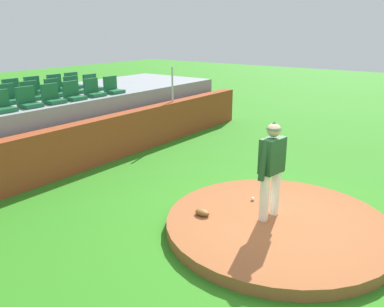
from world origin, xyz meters
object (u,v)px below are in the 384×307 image
object	(u,v)px
stadium_chair_5	(93,91)
stadium_chair_2	(28,101)
fielding_glove	(202,212)
stadium_chair_9	(8,97)
stadium_chair_3	(52,97)
stadium_chair_20	(74,83)
stadium_chair_1	(2,105)
stadium_chair_4	(73,94)
stadium_chair_12	(74,88)
stadium_chair_6	(113,88)
stadium_chair_19	(57,86)
stadium_chair_13	(92,85)
pitcher	(272,163)
stadium_chair_18	(34,88)
stadium_chair_10	(32,94)
stadium_chair_17	(13,91)
stadium_chair_11	(55,91)
baseball	(253,199)

from	to	relation	value
stadium_chair_5	stadium_chair_2	bearing A→B (deg)	-0.14
fielding_glove	stadium_chair_9	distance (m)	6.35
stadium_chair_3	stadium_chair_9	bearing A→B (deg)	-51.80
stadium_chair_2	stadium_chair_3	distance (m)	0.69
stadium_chair_5	stadium_chair_20	bearing A→B (deg)	-111.22
stadium_chair_1	fielding_glove	bearing A→B (deg)	97.81
stadium_chair_1	stadium_chair_2	world-z (taller)	same
stadium_chair_4	stadium_chair_12	bearing A→B (deg)	-128.10
stadium_chair_4	stadium_chair_6	distance (m)	1.44
stadium_chair_6	stadium_chair_19	xyz separation A→B (m)	(-0.70, 1.80, 0.00)
stadium_chair_13	stadium_chair_1	bearing A→B (deg)	14.73
stadium_chair_2	stadium_chair_9	bearing A→B (deg)	-88.45
fielding_glove	stadium_chair_4	world-z (taller)	stadium_chair_4
stadium_chair_4	stadium_chair_9	bearing A→B (deg)	-33.29
stadium_chair_3	stadium_chair_6	bearing A→B (deg)	179.53
stadium_chair_1	stadium_chair_12	world-z (taller)	same
stadium_chair_6	fielding_glove	bearing A→B (deg)	62.19
stadium_chair_5	stadium_chair_19	world-z (taller)	same
stadium_chair_12	stadium_chair_5	bearing A→B (deg)	89.34
fielding_glove	stadium_chair_9	bearing A→B (deg)	-175.23
pitcher	stadium_chair_9	size ratio (longest dim) A/B	3.59
stadium_chair_5	stadium_chair_18	distance (m)	1.96
stadium_chair_12	stadium_chair_13	world-z (taller)	same
stadium_chair_3	stadium_chair_10	xyz separation A→B (m)	(-0.01, 0.94, 0.00)
pitcher	stadium_chair_10	xyz separation A→B (m)	(-0.02, 7.21, 0.55)
stadium_chair_2	stadium_chair_18	distance (m)	2.27
stadium_chair_17	stadium_chair_13	bearing A→B (deg)	157.17
stadium_chair_17	stadium_chair_11	bearing A→B (deg)	128.88
stadium_chair_19	stadium_chair_20	distance (m)	0.68
stadium_chair_2	stadium_chair_6	xyz separation A→B (m)	(2.79, -0.03, 0.00)
stadium_chair_2	stadium_chair_6	world-z (taller)	same
stadium_chair_20	stadium_chair_1	bearing A→B (deg)	27.63
stadium_chair_5	stadium_chair_11	xyz separation A→B (m)	(-0.66, 0.89, 0.00)
stadium_chair_1	stadium_chair_13	world-z (taller)	same
baseball	stadium_chair_13	world-z (taller)	stadium_chair_13
stadium_chair_4	stadium_chair_19	world-z (taller)	same
stadium_chair_11	stadium_chair_1	bearing A→B (deg)	23.08
stadium_chair_10	stadium_chair_11	xyz separation A→B (m)	(0.72, -0.04, 0.00)
stadium_chair_18	stadium_chair_3	bearing A→B (deg)	70.14
stadium_chair_11	stadium_chair_3	bearing A→B (deg)	51.48
pitcher	stadium_chair_3	world-z (taller)	stadium_chair_3
stadium_chair_3	stadium_chair_18	xyz separation A→B (m)	(0.66, 1.84, 0.00)
pitcher	stadium_chair_17	xyz separation A→B (m)	(-0.03, 8.09, 0.55)
stadium_chair_4	stadium_chair_18	bearing A→B (deg)	-89.99
stadium_chair_10	stadium_chair_17	bearing A→B (deg)	-88.90
fielding_glove	stadium_chair_2	xyz separation A→B (m)	(-0.02, 5.27, 1.54)
stadium_chair_5	stadium_chair_10	world-z (taller)	same
stadium_chair_4	stadium_chair_6	size ratio (longest dim) A/B	1.00
fielding_glove	stadium_chair_11	distance (m)	6.49
fielding_glove	stadium_chair_2	distance (m)	5.49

